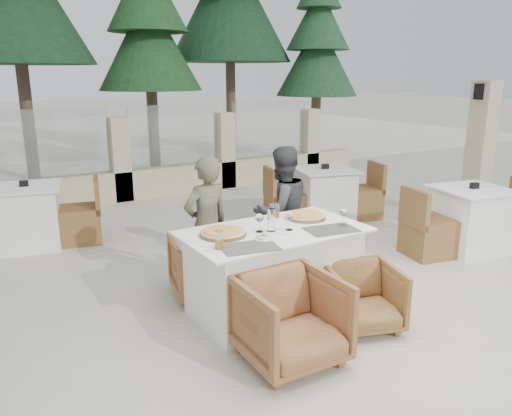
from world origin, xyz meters
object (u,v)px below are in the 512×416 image
water_bottle (271,218)px  armchair_near_left (290,320)px  armchair_far_left (205,266)px  pizza_right (306,216)px  wine_glass_centre (259,222)px  wine_glass_corner (343,216)px  diner_right (281,211)px  bg_table_b (324,195)px  armchair_near_right (362,297)px  olive_dish (264,237)px  diner_left (207,225)px  beer_glass_right (276,211)px  bg_table_c (470,220)px  armchair_far_right (274,251)px  beer_glass_left (219,240)px  pizza_left (223,233)px  dining_table (274,271)px  wine_glass_near (289,220)px  bg_table_a (28,217)px

water_bottle → armchair_near_left: water_bottle is taller
armchair_far_left → pizza_right: bearing=161.3°
wine_glass_centre → wine_glass_corner: size_ratio=1.00×
diner_right → bg_table_b: size_ratio=0.84×
bg_table_b → armchair_far_left: bearing=-135.7°
pizza_right → bg_table_b: (1.79, 1.90, -0.41)m
pizza_right → armchair_far_left: 1.08m
armchair_far_left → armchair_near_left: armchair_near_left is taller
wine_glass_corner → armchair_near_right: 0.73m
pizza_right → bg_table_b: 2.64m
olive_dish → armchair_near_right: bearing=-34.3°
armchair_far_left → diner_left: size_ratio=0.48×
pizza_right → beer_glass_right: 0.29m
bg_table_c → diner_right: bearing=177.7°
wine_glass_centre → armchair_far_right: size_ratio=0.29×
pizza_right → beer_glass_right: size_ratio=2.68×
water_bottle → beer_glass_left: water_bottle is taller
wine_glass_centre → bg_table_b: wine_glass_centre is taller
armchair_far_left → pizza_left: bearing=93.8°
dining_table → water_bottle: water_bottle is taller
pizza_left → wine_glass_near: bearing=-16.7°
pizza_right → water_bottle: size_ratio=1.57×
wine_glass_near → beer_glass_left: 0.75m
wine_glass_centre → beer_glass_right: 0.46m
beer_glass_right → armchair_far_left: (-0.58, 0.34, -0.55)m
armchair_near_left → pizza_left: bearing=99.4°
diner_right → beer_glass_right: bearing=47.8°
pizza_left → diner_right: (1.03, 0.63, -0.11)m
pizza_right → armchair_far_left: pizza_right is taller
wine_glass_near → olive_dish: size_ratio=1.67×
armchair_far_right → armchair_near_left: (-0.80, -1.40, 0.04)m
bg_table_a → diner_right: bearing=-33.7°
wine_glass_near → armchair_far_right: bearing=65.0°
wine_glass_near → olive_dish: (-0.32, -0.10, -0.07)m
diner_right → bg_table_b: (1.67, 1.32, -0.30)m
armchair_far_right → olive_dish: bearing=46.9°
pizza_left → bg_table_c: pizza_left is taller
wine_glass_corner → beer_glass_left: size_ratio=1.30×
olive_dish → armchair_near_left: bearing=-103.1°
armchair_near_right → olive_dish: bearing=164.6°
wine_glass_near → armchair_near_left: wine_glass_near is taller
beer_glass_left → armchair_near_left: bearing=-63.2°
beer_glass_left → armchair_far_left: 1.02m
water_bottle → armchair_near_left: (-0.31, -0.72, -0.56)m
pizza_right → armchair_near_right: (0.02, -0.78, -0.52)m
armchair_near_left → diner_left: 1.49m
pizza_left → armchair_far_right: 1.18m
dining_table → water_bottle: bearing=-161.5°
armchair_near_right → diner_right: 1.43m
water_bottle → armchair_near_left: 0.96m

